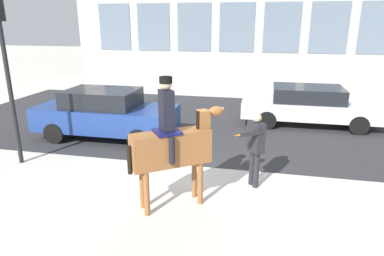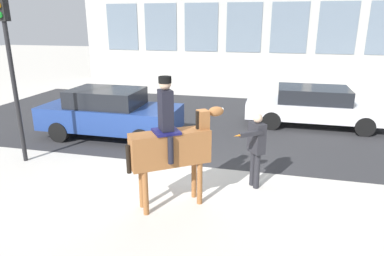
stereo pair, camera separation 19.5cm
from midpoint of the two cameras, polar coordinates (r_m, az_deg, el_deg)
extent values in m
plane|color=beige|center=(8.47, -0.15, -7.64)|extent=(80.00, 80.00, 0.00)
cube|color=#2D2D30|center=(12.85, 4.96, 1.13)|extent=(19.72, 8.50, 0.01)
cube|color=slate|center=(22.31, -11.26, 16.16)|extent=(1.98, 0.02, 2.71)
cube|color=slate|center=(21.40, -4.97, 16.38)|extent=(1.98, 0.02, 2.71)
cube|color=slate|center=(20.74, 1.82, 16.41)|extent=(1.98, 0.02, 2.71)
cube|color=slate|center=(20.37, 8.94, 16.20)|extent=(1.98, 0.02, 2.71)
cube|color=slate|center=(20.29, 16.19, 15.74)|extent=(1.98, 0.02, 2.71)
cube|color=slate|center=(20.52, 23.35, 15.05)|extent=(1.98, 0.02, 2.71)
cube|color=brown|center=(6.63, -2.81, -3.38)|extent=(1.52, 1.26, 0.66)
cylinder|color=brown|center=(7.25, 1.11, -8.20)|extent=(0.11, 0.11, 0.90)
cylinder|color=brown|center=(7.00, 2.09, -9.20)|extent=(0.11, 0.11, 0.90)
cylinder|color=brown|center=(6.94, -7.57, -9.59)|extent=(0.11, 0.11, 0.90)
cylinder|color=brown|center=(6.67, -6.91, -10.72)|extent=(0.11, 0.11, 0.90)
cube|color=brown|center=(6.74, 2.65, 0.52)|extent=(0.30, 0.31, 0.59)
cube|color=black|center=(6.69, 1.71, 0.57)|extent=(0.08, 0.09, 0.53)
ellipsoid|color=brown|center=(6.79, 4.83, 2.77)|extent=(0.38, 0.35, 0.20)
cube|color=silver|center=(6.83, 5.58, 3.00)|extent=(0.12, 0.11, 0.08)
cylinder|color=black|center=(6.47, -9.69, -5.17)|extent=(0.09, 0.09, 0.55)
cube|color=#14144C|center=(6.49, -3.51, -0.58)|extent=(0.66, 0.66, 0.05)
cube|color=black|center=(6.38, -3.58, 2.96)|extent=(0.36, 0.39, 0.77)
sphere|color=#D1A889|center=(6.27, -3.66, 7.34)|extent=(0.22, 0.22, 0.22)
cylinder|color=black|center=(6.26, -3.68, 8.04)|extent=(0.24, 0.24, 0.12)
cylinder|color=black|center=(6.83, -4.17, -2.20)|extent=(0.11, 0.11, 0.53)
cylinder|color=black|center=(6.34, -2.70, -3.72)|extent=(0.11, 0.11, 0.53)
cylinder|color=#232328|center=(7.78, 11.47, -7.02)|extent=(0.13, 0.13, 0.82)
cylinder|color=#232328|center=(7.90, 10.80, -6.60)|extent=(0.13, 0.13, 0.82)
cube|color=#232328|center=(7.57, 11.46, -1.61)|extent=(0.42, 0.45, 0.68)
sphere|color=#D1A889|center=(7.44, 11.66, 1.59)|extent=(0.20, 0.20, 0.20)
cube|color=#232328|center=(7.22, 10.59, -0.93)|extent=(0.49, 0.41, 0.09)
cone|color=orange|center=(7.04, 8.26, -1.30)|extent=(0.17, 0.15, 0.04)
cube|color=navy|center=(11.17, -12.91, 1.83)|extent=(4.38, 1.76, 0.71)
cube|color=black|center=(11.08, -13.64, 4.97)|extent=(2.19, 1.55, 0.53)
cylinder|color=black|center=(10.03, -7.85, -1.80)|extent=(0.63, 0.21, 0.63)
cylinder|color=black|center=(11.47, -4.92, 0.77)|extent=(0.63, 0.21, 0.63)
cylinder|color=black|center=(11.28, -20.79, -0.62)|extent=(0.63, 0.21, 0.63)
cylinder|color=black|center=(12.59, -16.72, 1.58)|extent=(0.63, 0.21, 0.63)
cube|color=silver|center=(12.96, 20.23, 2.97)|extent=(4.77, 1.91, 0.56)
cube|color=black|center=(12.83, 19.94, 5.29)|extent=(2.39, 1.68, 0.50)
cylinder|color=black|center=(12.46, 27.24, 0.20)|extent=(0.63, 0.23, 0.63)
cylinder|color=black|center=(14.11, 25.73, 2.24)|extent=(0.63, 0.23, 0.63)
cylinder|color=black|center=(12.09, 13.54, 1.20)|extent=(0.63, 0.23, 0.63)
cylinder|color=black|center=(13.79, 13.64, 3.17)|extent=(0.63, 0.23, 0.63)
cylinder|color=black|center=(9.75, -26.81, 4.92)|extent=(0.11, 0.11, 3.58)
cube|color=black|center=(9.59, -28.62, 17.52)|extent=(0.24, 0.19, 0.72)
camera|label=1|loc=(0.10, -89.21, 0.25)|focal=32.00mm
camera|label=2|loc=(0.10, 90.79, -0.25)|focal=32.00mm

